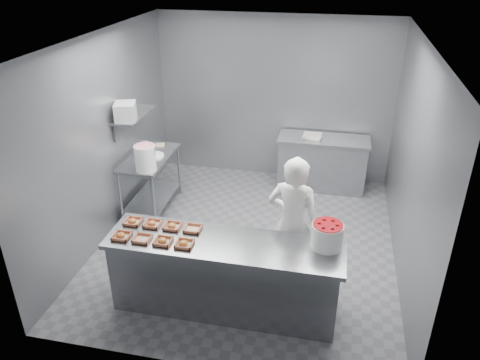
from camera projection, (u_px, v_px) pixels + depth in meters
name	position (u px, v px, depth m)	size (l,w,h in m)	color
floor	(248.00, 241.00, 6.63)	(4.50, 4.50, 0.00)	#4C4C51
ceiling	(250.00, 39.00, 5.36)	(4.50, 4.50, 0.00)	white
wall_back	(274.00, 99.00, 7.95)	(4.00, 0.04, 2.80)	slate
wall_left	(105.00, 139.00, 6.37)	(0.04, 4.50, 2.80)	slate
wall_right	(412.00, 165.00, 5.62)	(0.04, 4.50, 2.80)	slate
service_counter	(225.00, 275.00, 5.25)	(2.60, 0.70, 0.90)	slate
prep_table	(151.00, 175.00, 7.19)	(0.60, 1.20, 0.90)	slate
back_counter	(322.00, 163.00, 7.91)	(1.50, 0.60, 0.90)	slate
wall_shelf	(134.00, 115.00, 6.79)	(0.35, 0.90, 0.03)	slate
tray_0	(121.00, 236.00, 5.11)	(0.19, 0.18, 0.06)	tan
tray_1	(142.00, 239.00, 5.07)	(0.19, 0.18, 0.04)	tan
tray_2	(163.00, 241.00, 5.02)	(0.19, 0.18, 0.06)	tan
tray_3	(184.00, 244.00, 4.98)	(0.19, 0.18, 0.06)	tan
tray_4	(133.00, 221.00, 5.38)	(0.19, 0.18, 0.06)	tan
tray_5	(152.00, 224.00, 5.33)	(0.19, 0.18, 0.06)	tan
tray_6	(172.00, 226.00, 5.29)	(0.19, 0.18, 0.06)	tan
tray_7	(193.00, 229.00, 5.24)	(0.19, 0.18, 0.04)	tan
worker	(293.00, 224.00, 5.46)	(0.62, 0.41, 1.71)	white
strawberry_tub	(327.00, 235.00, 4.91)	(0.33, 0.33, 0.28)	white
glaze_bucket	(145.00, 157.00, 6.55)	(0.31, 0.29, 0.45)	white
bucket_lid	(154.00, 156.00, 7.05)	(0.31, 0.31, 0.02)	white
rag	(160.00, 145.00, 7.43)	(0.14, 0.12, 0.02)	#CCB28C
appliance	(125.00, 111.00, 6.50)	(0.28, 0.33, 0.24)	gray
paper_stack	(313.00, 136.00, 7.73)	(0.30, 0.22, 0.06)	silver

